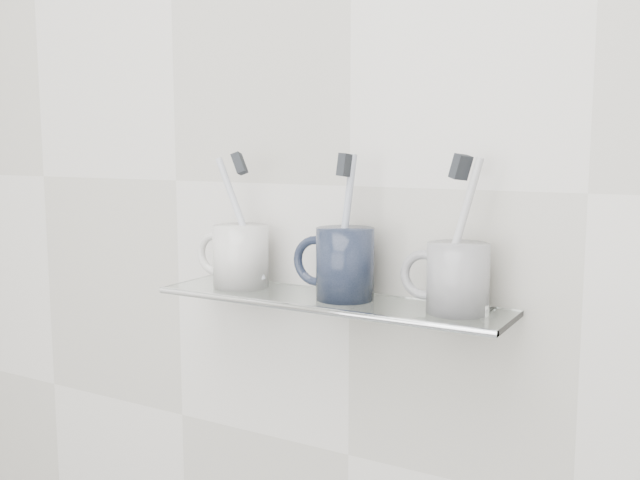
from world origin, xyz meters
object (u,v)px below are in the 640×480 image
Objects in this scene: mug_center at (345,264)px; mug_right at (458,278)px; shelf_glass at (328,301)px; mug_left at (241,256)px.

mug_center reaches higher than mug_right.
mug_center is (0.02, 0.00, 0.05)m from shelf_glass.
shelf_glass is at bearing 178.88° from mug_center.
mug_left is at bearing 166.56° from mug_center.
mug_left is at bearing 179.22° from mug_right.
shelf_glass is at bearing -16.42° from mug_left.
mug_left reaches higher than shelf_glass.
mug_center is at bearing 12.33° from shelf_glass.
mug_left is 0.94× the size of mug_center.
mug_center is at bearing 179.22° from mug_right.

